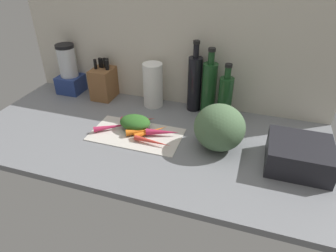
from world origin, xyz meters
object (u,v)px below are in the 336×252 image
carrot_2 (163,132)px  bottle_0 (195,83)px  cutting_board (136,134)px  blender_appliance (69,72)px  carrot_5 (136,123)px  bottle_2 (225,97)px  carrot_6 (151,131)px  knife_block (104,82)px  bottle_1 (209,87)px  carrot_1 (141,120)px  winter_squash (219,127)px  paper_towel_roll (153,85)px  dish_rack (299,155)px  carrot_4 (112,127)px  carrot_0 (143,131)px  carrot_3 (153,142)px

carrot_2 → bottle_0: bearing=76.9°
cutting_board → blender_appliance: (-56.33, 32.44, 12.16)cm
carrot_5 → bottle_2: 46.72cm
carrot_6 → knife_block: (-40.21, 30.08, 7.15)cm
bottle_1 → carrot_2: bearing=-117.3°
carrot_2 → bottle_2: bearing=47.2°
cutting_board → carrot_1: size_ratio=3.04×
winter_squash → bottle_2: size_ratio=0.75×
winter_squash → paper_towel_roll: (-41.45, 28.77, 1.80)cm
blender_appliance → dish_rack: 132.69cm
carrot_4 → carrot_6: carrot_4 is taller
bottle_2 → carrot_4: bearing=-149.7°
carrot_0 → carrot_3: 9.61cm
carrot_0 → carrot_2: (9.43, 1.98, 0.13)cm
cutting_board → carrot_5: carrot_5 is taller
cutting_board → bottle_0: bottle_0 is taller
cutting_board → bottle_0: (19.77, 33.72, 15.12)cm
cutting_board → carrot_0: carrot_0 is taller
carrot_1 → carrot_3: 19.96cm
knife_block → paper_towel_roll: (30.59, -1.18, 2.96)cm
carrot_1 → carrot_3: carrot_1 is taller
carrot_3 → winter_squash: size_ratio=0.80×
knife_block → blender_appliance: (-22.99, 0.07, 3.38)cm
carrot_0 → winter_squash: winter_squash is taller
winter_squash → dish_rack: winter_squash is taller
cutting_board → carrot_4: carrot_4 is taller
winter_squash → carrot_1: bearing=168.9°
bottle_2 → cutting_board: bearing=-141.9°
carrot_3 → carrot_4: bearing=167.0°
carrot_6 → carrot_4: bearing=-173.0°
cutting_board → winter_squash: 40.03cm
carrot_3 → dish_rack: bearing=4.3°
winter_squash → bottle_0: size_ratio=0.59×
cutting_board → blender_appliance: 66.14cm
knife_block → blender_appliance: blender_appliance is taller
winter_squash → blender_appliance: (-95.03, 30.02, 2.21)cm
cutting_board → carrot_2: 12.96cm
dish_rack → blender_appliance: bearing=165.4°
bottle_1 → carrot_5: bearing=-140.7°
carrot_2 → carrot_1: bearing=151.7°
carrot_3 → bottle_0: 42.52cm
carrot_4 → dish_rack: dish_rack is taller
bottle_0 → bottle_1: bottle_0 is taller
carrot_2 → paper_towel_roll: (-15.27, 28.55, 9.71)cm
carrot_3 → carrot_5: bearing=137.4°
carrot_1 → bottle_1: 38.84cm
dish_rack → paper_towel_roll: bearing=156.7°
carrot_6 → dish_rack: 65.21cm
carrot_2 → paper_towel_roll: 33.80cm
carrot_4 → cutting_board: bearing=0.6°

